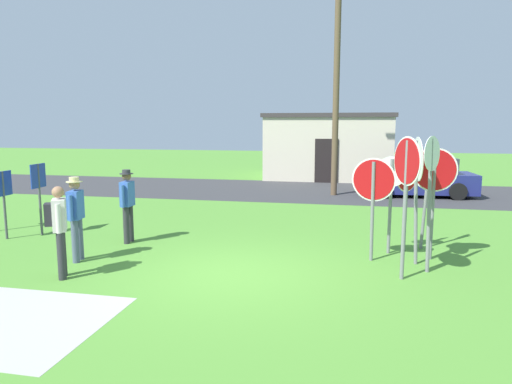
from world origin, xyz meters
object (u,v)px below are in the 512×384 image
Objects in this scene: utility_pole at (336,82)px; info_panel_rightmost at (39,186)px; stop_sign_low_front at (417,177)px; stop_sign_leaning_left at (391,189)px; info_panel_leftmost at (3,193)px; stop_sign_far_back at (373,191)px; parked_car_on_street at (418,178)px; stop_sign_leaning_right at (427,181)px; stop_sign_rear_left at (406,192)px; stop_sign_center_cluster at (430,182)px; stop_sign_tallest at (434,183)px; person_in_teal at (76,214)px; person_with_sunhat at (127,202)px; stop_sign_nearest at (406,181)px; person_on_left at (59,225)px.

utility_pole is 4.65× the size of info_panel_rightmost.
stop_sign_leaning_left is at bearing 122.53° from stop_sign_low_front.
stop_sign_low_front reaches higher than info_panel_leftmost.
stop_sign_far_back is at bearing -4.46° from info_panel_rightmost.
parked_car_on_street is 1.87× the size of stop_sign_leaning_right.
stop_sign_center_cluster is (0.25, -1.49, 0.40)m from stop_sign_rear_left.
info_panel_leftmost is (-9.88, -0.29, -0.46)m from stop_sign_tallest.
stop_sign_low_front is at bearing -97.78° from parked_car_on_street.
stop_sign_rear_left is (-1.36, -8.40, 0.63)m from parked_car_on_street.
stop_sign_low_front is at bearing -3.04° from stop_sign_far_back.
stop_sign_low_front is 0.50m from stop_sign_center_cluster.
person_in_teal is at bearing -25.20° from info_panel_leftmost.
stop_sign_far_back is at bearing -127.56° from stop_sign_rear_left.
stop_sign_center_cluster is 6.68m from person_with_sunhat.
stop_sign_nearest is 8.79m from info_panel_rightmost.
stop_sign_tallest is 1.33× the size of person_with_sunhat.
info_panel_leftmost is (-2.79, 1.31, 0.16)m from person_in_teal.
info_panel_rightmost is at bearing -179.99° from stop_sign_leaning_left.
person_in_teal is (-7.07, -2.40, -0.56)m from stop_sign_leaning_right.
person_in_teal is (-6.64, -2.21, -0.34)m from stop_sign_rear_left.
info_panel_leftmost is at bearing -130.60° from utility_pole.
stop_sign_nearest is at bearing -132.65° from stop_sign_center_cluster.
stop_sign_nearest reaches higher than info_panel_leftmost.
parked_car_on_street is 9.65m from stop_sign_far_back.
person_with_sunhat is 2.56m from info_panel_rightmost.
stop_sign_center_cluster is at bearing 47.35° from stop_sign_nearest.
parked_car_on_street is at bearing 83.57° from stop_sign_center_cluster.
stop_sign_leaning_right is at bearing 23.40° from stop_sign_rear_left.
stop_sign_rear_left reaches higher than parked_car_on_street.
stop_sign_far_back is 0.92× the size of stop_sign_tallest.
stop_sign_low_front reaches higher than parked_car_on_street.
person_in_teal is (-8.00, -10.62, 0.30)m from parked_car_on_street.
person_in_teal is 1.04× the size of info_panel_leftmost.
stop_sign_leaning_left is 0.91× the size of stop_sign_tallest.
stop_sign_leaning_right is 7.60m from person_on_left.
stop_sign_far_back is (-0.83, 0.04, -0.31)m from stop_sign_low_front.
info_panel_rightmost reaches higher than person_in_teal.
parked_car_on_street is at bearing 83.56° from stop_sign_leaning_right.
stop_sign_tallest is 1.33× the size of person_in_teal.
stop_sign_far_back reaches higher than info_panel_rightmost.
info_panel_rightmost is at bearing 175.54° from stop_sign_far_back.
stop_sign_nearest is 6.44m from person_in_teal.
person_with_sunhat is at bearing -5.88° from info_panel_rightmost.
stop_sign_leaning_right reaches higher than parked_car_on_street.
utility_pole reaches higher than stop_sign_far_back.
stop_sign_leaning_right reaches higher than stop_sign_rear_left.
stop_sign_leaning_left is 5.99m from person_with_sunhat.
stop_sign_tallest is at bearing -88.33° from stop_sign_leaning_right.
stop_sign_leaning_right is at bearing 3.30° from info_panel_rightmost.
stop_sign_leaning_right is at bearing 72.88° from stop_sign_nearest.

